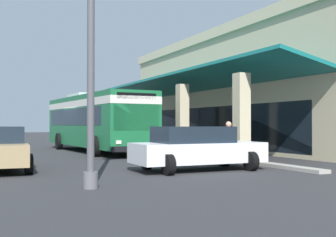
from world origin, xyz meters
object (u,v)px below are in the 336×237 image
potted_palm (149,137)px  lot_light_pole (91,22)px  parked_sedan_white (197,148)px  transit_bus (96,119)px  pedestrian (229,141)px

potted_palm → lot_light_pole: size_ratio=0.41×
lot_light_pole → parked_sedan_white: bearing=120.0°
transit_bus → pedestrian: 10.32m
potted_palm → lot_light_pole: bearing=-26.4°
lot_light_pole → transit_bus: bearing=164.4°
parked_sedan_white → lot_light_pole: (2.45, -4.25, 3.25)m
parked_sedan_white → lot_light_pole: bearing=-60.0°
pedestrian → parked_sedan_white: bearing=-63.0°
parked_sedan_white → lot_light_pole: size_ratio=0.59×
transit_bus → potted_palm: (-3.92, 4.86, -1.19)m
transit_bus → parked_sedan_white: size_ratio=2.57×
pedestrian → potted_palm: (-13.92, 2.47, -0.26)m
transit_bus → lot_light_pole: lot_light_pole is taller
pedestrian → potted_palm: potted_palm is taller
potted_palm → parked_sedan_white: bearing=-16.3°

